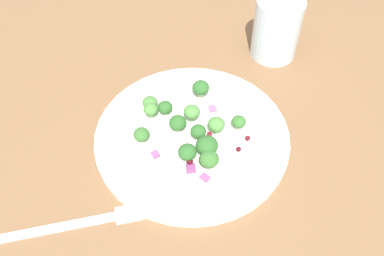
% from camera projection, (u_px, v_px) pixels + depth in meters
% --- Properties ---
extents(ground_plane, '(1.80, 1.80, 0.02)m').
position_uv_depth(ground_plane, '(178.00, 140.00, 0.63)').
color(ground_plane, brown).
extents(plate, '(0.28, 0.28, 0.02)m').
position_uv_depth(plate, '(192.00, 136.00, 0.61)').
color(plate, white).
rests_on(plate, ground_plane).
extents(dressing_pool, '(0.16, 0.16, 0.00)m').
position_uv_depth(dressing_pool, '(192.00, 134.00, 0.61)').
color(dressing_pool, white).
rests_on(dressing_pool, plate).
extents(broccoli_floret_0, '(0.02, 0.02, 0.02)m').
position_uv_depth(broccoli_floret_0, '(151.00, 110.00, 0.61)').
color(broccoli_floret_0, '#8EB77A').
rests_on(broccoli_floret_0, plate).
extents(broccoli_floret_1, '(0.03, 0.03, 0.03)m').
position_uv_depth(broccoli_floret_1, '(201.00, 88.00, 0.64)').
color(broccoli_floret_1, '#9EC684').
rests_on(broccoli_floret_1, plate).
extents(broccoli_floret_2, '(0.02, 0.02, 0.02)m').
position_uv_depth(broccoli_floret_2, '(192.00, 112.00, 0.61)').
color(broccoli_floret_2, '#8EB77A').
rests_on(broccoli_floret_2, plate).
extents(broccoli_floret_3, '(0.02, 0.02, 0.02)m').
position_uv_depth(broccoli_floret_3, '(216.00, 125.00, 0.60)').
color(broccoli_floret_3, '#9EC684').
rests_on(broccoli_floret_3, plate).
extents(broccoli_floret_4, '(0.02, 0.02, 0.02)m').
position_uv_depth(broccoli_floret_4, '(239.00, 122.00, 0.60)').
color(broccoli_floret_4, '#8EB77A').
rests_on(broccoli_floret_4, plate).
extents(broccoli_floret_5, '(0.02, 0.02, 0.02)m').
position_uv_depth(broccoli_floret_5, '(165.00, 107.00, 0.62)').
color(broccoli_floret_5, '#8EB77A').
rests_on(broccoli_floret_5, plate).
extents(broccoli_floret_6, '(0.03, 0.03, 0.03)m').
position_uv_depth(broccoli_floret_6, '(207.00, 146.00, 0.57)').
color(broccoli_floret_6, '#ADD18E').
rests_on(broccoli_floret_6, plate).
extents(broccoli_floret_7, '(0.02, 0.02, 0.02)m').
position_uv_depth(broccoli_floret_7, '(150.00, 103.00, 0.63)').
color(broccoli_floret_7, '#8EB77A').
rests_on(broccoli_floret_7, plate).
extents(broccoli_floret_8, '(0.03, 0.03, 0.03)m').
position_uv_depth(broccoli_floret_8, '(209.00, 159.00, 0.56)').
color(broccoli_floret_8, '#9EC684').
rests_on(broccoli_floret_8, plate).
extents(broccoli_floret_9, '(0.02, 0.02, 0.02)m').
position_uv_depth(broccoli_floret_9, '(141.00, 135.00, 0.59)').
color(broccoli_floret_9, '#ADD18E').
rests_on(broccoli_floret_9, plate).
extents(broccoli_floret_10, '(0.02, 0.02, 0.03)m').
position_uv_depth(broccoli_floret_10, '(187.00, 152.00, 0.57)').
color(broccoli_floret_10, '#ADD18E').
rests_on(broccoli_floret_10, plate).
extents(broccoli_floret_11, '(0.02, 0.02, 0.02)m').
position_uv_depth(broccoli_floret_11, '(198.00, 132.00, 0.59)').
color(broccoli_floret_11, '#8EB77A').
rests_on(broccoli_floret_11, plate).
extents(broccoli_floret_12, '(0.02, 0.02, 0.03)m').
position_uv_depth(broccoli_floret_12, '(180.00, 123.00, 0.60)').
color(broccoli_floret_12, '#ADD18E').
rests_on(broccoli_floret_12, plate).
extents(cranberry_0, '(0.01, 0.01, 0.01)m').
position_uv_depth(cranberry_0, '(248.00, 138.00, 0.60)').
color(cranberry_0, maroon).
rests_on(cranberry_0, plate).
extents(cranberry_1, '(0.01, 0.01, 0.01)m').
position_uv_depth(cranberry_1, '(239.00, 149.00, 0.58)').
color(cranberry_1, '#4C0A14').
rests_on(cranberry_1, plate).
extents(cranberry_2, '(0.01, 0.01, 0.01)m').
position_uv_depth(cranberry_2, '(210.00, 163.00, 0.57)').
color(cranberry_2, '#4C0A14').
rests_on(cranberry_2, plate).
extents(cranberry_3, '(0.01, 0.01, 0.01)m').
position_uv_depth(cranberry_3, '(209.00, 134.00, 0.61)').
color(cranberry_3, maroon).
rests_on(cranberry_3, plate).
extents(cranberry_4, '(0.01, 0.01, 0.01)m').
position_uv_depth(cranberry_4, '(190.00, 162.00, 0.57)').
color(cranberry_4, '#4C0A14').
rests_on(cranberry_4, plate).
extents(onion_bit_0, '(0.02, 0.02, 0.00)m').
position_uv_depth(onion_bit_0, '(213.00, 108.00, 0.64)').
color(onion_bit_0, '#A35B93').
rests_on(onion_bit_0, plate).
extents(onion_bit_1, '(0.01, 0.01, 0.01)m').
position_uv_depth(onion_bit_1, '(155.00, 154.00, 0.58)').
color(onion_bit_1, '#934C84').
rests_on(onion_bit_1, plate).
extents(onion_bit_2, '(0.01, 0.01, 0.00)m').
position_uv_depth(onion_bit_2, '(205.00, 178.00, 0.56)').
color(onion_bit_2, '#934C84').
rests_on(onion_bit_2, plate).
extents(onion_bit_3, '(0.02, 0.02, 0.01)m').
position_uv_depth(onion_bit_3, '(191.00, 169.00, 0.57)').
color(onion_bit_3, '#843D75').
rests_on(onion_bit_3, plate).
extents(fork, '(0.16, 0.12, 0.01)m').
position_uv_depth(fork, '(79.00, 223.00, 0.53)').
color(fork, silver).
rests_on(fork, ground_plane).
extents(water_glass, '(0.08, 0.08, 0.10)m').
position_uv_depth(water_glass, '(277.00, 28.00, 0.70)').
color(water_glass, silver).
rests_on(water_glass, ground_plane).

